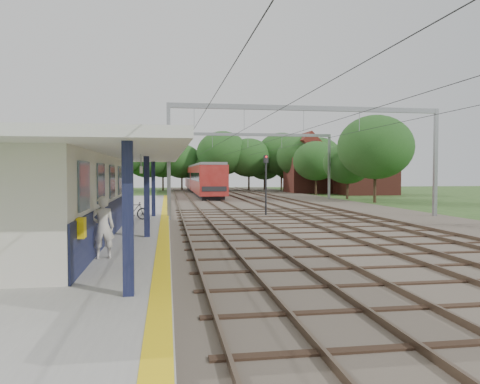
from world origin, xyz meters
TOP-DOWN VIEW (x-y plane):
  - ground at (0.00, 0.00)m, footprint 160.00×160.00m
  - ballast_bed at (4.00, 30.00)m, footprint 18.00×90.00m
  - platform at (-7.50, 14.00)m, footprint 5.00×52.00m
  - yellow_stripe at (-5.25, 14.00)m, footprint 0.45×52.00m
  - station_building at (-8.88, 7.00)m, footprint 3.41×18.00m
  - canopy at (-7.77, 6.00)m, footprint 6.40×20.00m
  - rail_tracks at (1.50, 30.00)m, footprint 11.80×88.00m
  - catenary_system at (3.39, 25.28)m, footprint 17.22×88.00m
  - tree_band at (3.84, 57.12)m, footprint 31.72×30.88m
  - house_near at (21.00, 46.00)m, footprint 7.00×6.12m
  - house_far at (16.00, 52.00)m, footprint 8.00×6.12m
  - person at (-7.00, 1.43)m, footprint 0.76×0.59m
  - bicycle at (-6.92, 12.89)m, footprint 1.72×0.65m
  - train at (-0.50, 51.38)m, footprint 2.94×36.57m
  - signal_post at (1.35, 17.38)m, footprint 0.32×0.30m

SIDE VIEW (x-z plane):
  - ground at x=0.00m, z-range 0.00..0.00m
  - ballast_bed at x=4.00m, z-range 0.00..0.10m
  - platform at x=-7.50m, z-range 0.00..0.35m
  - rail_tracks at x=1.50m, z-range 0.10..0.25m
  - yellow_stripe at x=-5.25m, z-range 0.35..0.36m
  - bicycle at x=-6.92m, z-range 0.35..1.36m
  - person at x=-7.00m, z-range 0.35..2.22m
  - station_building at x=-8.88m, z-range 0.34..3.74m
  - train at x=-0.50m, z-range 0.22..4.08m
  - signal_post at x=1.35m, z-range 0.46..4.51m
  - house_near at x=21.00m, z-range -0.96..6.93m
  - house_far at x=16.00m, z-range -1.09..7.56m
  - canopy at x=-7.77m, z-range 1.92..5.36m
  - tree_band at x=3.84m, z-range 0.51..9.33m
  - catenary_system at x=3.39m, z-range 2.01..9.01m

